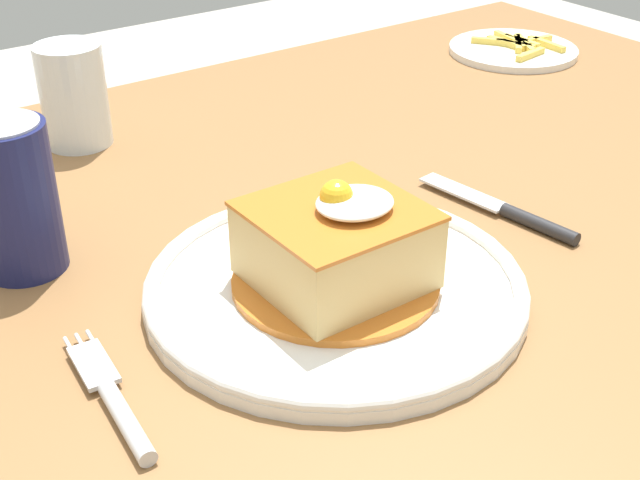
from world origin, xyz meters
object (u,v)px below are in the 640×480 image
main_plate (336,286)px  side_plate_fries (514,49)px  fork (115,402)px  knife (516,215)px  drinking_glass (75,102)px  soda_can (14,198)px

main_plate → side_plate_fries: main_plate is taller
main_plate → fork: main_plate is taller
knife → drinking_glass: 0.46m
drinking_glass → fork: bearing=-109.6°
soda_can → side_plate_fries: 0.74m
drinking_glass → knife: bearing=-57.6°
main_plate → knife: bearing=0.7°
soda_can → side_plate_fries: size_ratio=0.73×
main_plate → side_plate_fries: (0.54, 0.33, -0.00)m
soda_can → side_plate_fries: bearing=11.7°
drinking_glass → main_plate: bearing=-83.5°
soda_can → side_plate_fries: soda_can is taller
soda_can → drinking_glass: bearing=57.8°
main_plate → fork: size_ratio=2.04×
fork → knife: size_ratio=0.86×
knife → soda_can: bearing=154.7°
side_plate_fries → knife: bearing=-136.6°
soda_can → side_plate_fries: (0.72, 0.15, -0.06)m
main_plate → drinking_glass: bearing=96.5°
fork → drinking_glass: drinking_glass is taller
fork → side_plate_fries: side_plate_fries is taller
main_plate → side_plate_fries: size_ratio=1.70×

